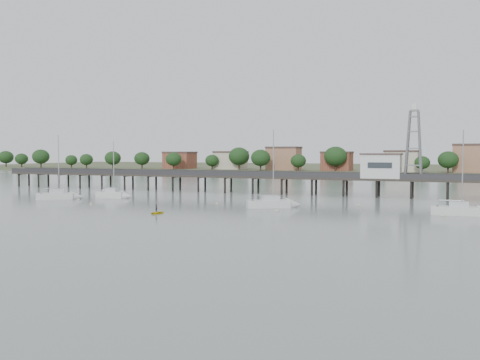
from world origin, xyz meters
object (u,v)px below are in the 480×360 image
(sailboat_d, at_px, (468,211))
(sailboat_b, at_px, (117,195))
(pier, at_px, (270,177))
(sailboat_c, at_px, (279,204))
(lattice_tower, at_px, (414,145))
(white_tender, at_px, (108,193))
(sailboat_a, at_px, (64,196))
(yellow_dinghy, at_px, (156,214))

(sailboat_d, height_order, sailboat_b, sailboat_d)
(pier, xyz_separation_m, sailboat_c, (11.48, -28.84, -3.16))
(sailboat_b, bearing_deg, lattice_tower, 19.41)
(white_tender, bearing_deg, sailboat_c, 1.46)
(sailboat_c, xyz_separation_m, sailboat_b, (-37.08, 5.59, 0.01))
(lattice_tower, relative_size, sailboat_c, 1.09)
(pier, distance_m, lattice_tower, 32.34)
(lattice_tower, relative_size, sailboat_a, 1.13)
(pier, relative_size, sailboat_a, 10.94)
(sailboat_b, xyz_separation_m, white_tender, (-7.01, 6.41, -0.24))
(lattice_tower, bearing_deg, yellow_dinghy, -127.80)
(pier, bearing_deg, sailboat_c, -68.30)
(pier, xyz_separation_m, yellow_dinghy, (-3.26, -44.81, -3.79))
(lattice_tower, xyz_separation_m, sailboat_b, (-57.10, -23.25, -10.45))
(sailboat_a, distance_m, sailboat_b, 10.51)
(pier, distance_m, sailboat_a, 45.17)
(sailboat_a, bearing_deg, sailboat_b, 1.12)
(pier, xyz_separation_m, lattice_tower, (31.50, 0.00, 7.31))
(pier, distance_m, white_tender, 36.86)
(sailboat_d, relative_size, sailboat_b, 1.11)
(pier, bearing_deg, yellow_dinghy, -94.16)
(white_tender, relative_size, yellow_dinghy, 1.36)
(lattice_tower, xyz_separation_m, sailboat_d, (10.01, -29.17, -10.46))
(pier, height_order, sailboat_d, sailboat_d)
(white_tender, bearing_deg, sailboat_b, -25.74)
(lattice_tower, bearing_deg, sailboat_a, -155.69)
(pier, relative_size, lattice_tower, 9.68)
(sailboat_d, height_order, yellow_dinghy, sailboat_d)
(sailboat_a, relative_size, white_tender, 3.76)
(sailboat_d, relative_size, white_tender, 3.74)
(pier, height_order, sailboat_c, sailboat_c)
(pier, bearing_deg, lattice_tower, 0.00)
(yellow_dinghy, bearing_deg, sailboat_c, 54.43)
(pier, distance_m, yellow_dinghy, 45.09)
(lattice_tower, distance_m, sailboat_a, 72.62)
(sailboat_c, height_order, sailboat_a, sailboat_c)
(sailboat_c, relative_size, sailboat_a, 1.03)
(pier, xyz_separation_m, sailboat_d, (41.51, -29.17, -3.15))
(sailboat_a, relative_size, yellow_dinghy, 5.11)
(sailboat_b, bearing_deg, sailboat_a, -145.71)
(sailboat_a, bearing_deg, sailboat_c, -34.98)
(sailboat_b, distance_m, white_tender, 9.50)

